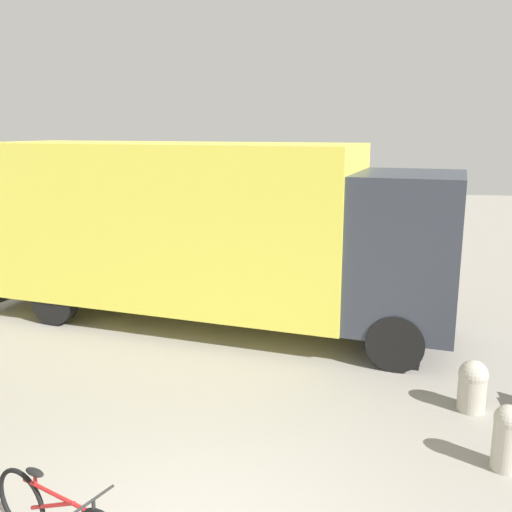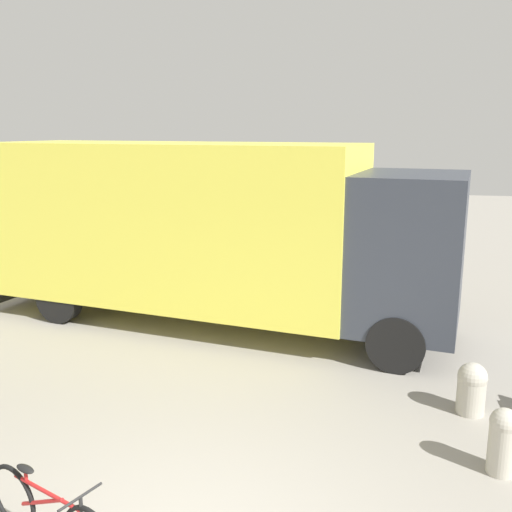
% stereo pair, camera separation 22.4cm
% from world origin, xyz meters
% --- Properties ---
extents(delivery_truck, '(9.16, 3.76, 3.40)m').
position_xyz_m(delivery_truck, '(-1.48, 6.17, 1.87)').
color(delivery_truck, '#EAE04C').
rests_on(delivery_truck, ground).
extents(bollard_near_bench, '(0.31, 0.31, 0.75)m').
position_xyz_m(bollard_near_bench, '(3.02, 2.03, 0.41)').
color(bollard_near_bench, '#B2AD9E').
rests_on(bollard_near_bench, ground).
extents(bollard_far_bench, '(0.38, 0.38, 0.69)m').
position_xyz_m(bollard_far_bench, '(2.91, 3.37, 0.37)').
color(bollard_far_bench, '#B2AD9E').
rests_on(bollard_far_bench, ground).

